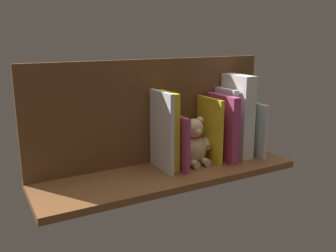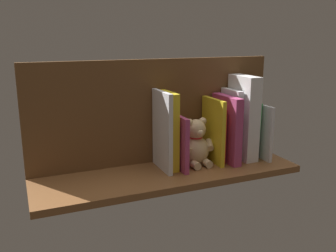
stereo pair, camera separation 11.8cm
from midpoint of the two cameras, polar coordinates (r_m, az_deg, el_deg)
ground_plane at (r=123.40cm, az=2.77°, el=-7.47°), size 87.73×26.50×2.20cm
shelf_back_panel at (r=127.53cm, az=0.73°, el=2.22°), size 87.73×1.50×36.01cm
book_0 at (r=140.21cm, az=16.07°, el=-0.67°), size 1.29×16.48×19.69cm
book_1 at (r=140.77cm, az=14.78°, el=-0.40°), size 2.40×11.46×20.37cm
dictionary_thick_white at (r=136.25cm, az=13.98°, el=1.27°), size 4.91×14.17×29.96cm
book_2 at (r=135.58cm, az=12.14°, el=0.26°), size 2.26×11.38×25.11cm
book_3 at (r=132.17cm, az=11.57°, el=-0.45°), size 3.14×16.00×23.44cm
book_4 at (r=132.96cm, az=9.96°, el=-1.23°), size 1.65×11.51×19.20cm
book_5 at (r=130.23cm, az=9.57°, el=-0.75°), size 1.43×14.46×22.64cm
teddy_bear at (r=127.77cm, az=7.01°, el=-2.86°), size 13.30×10.44×16.39cm
book_6 at (r=123.65cm, az=4.21°, el=-2.45°), size 1.47×15.59×18.21cm
book_7 at (r=122.84cm, az=2.81°, el=-0.70°), size 2.73×12.45×25.80cm
book_8 at (r=120.78cm, az=1.90°, el=-0.81°), size 1.41×14.53×26.34cm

